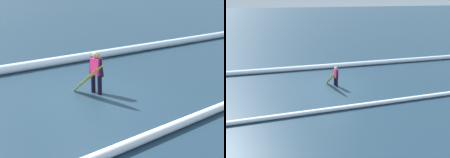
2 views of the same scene
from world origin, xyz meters
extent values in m
plane|color=#1D3446|center=(0.00, 0.00, 0.00)|extent=(176.69, 176.69, 0.00)
cylinder|color=black|center=(-0.32, 0.10, 0.31)|extent=(0.14, 0.14, 0.63)
cylinder|color=black|center=(-0.24, -0.17, 0.31)|extent=(0.14, 0.14, 0.63)
cube|color=#D82672|center=(-0.28, -0.03, 0.89)|extent=(0.29, 0.38, 0.53)
sphere|color=#968A58|center=(-0.28, -0.03, 1.26)|extent=(0.22, 0.22, 0.22)
cylinder|color=black|center=(-0.34, 0.17, 0.89)|extent=(0.09, 0.23, 0.57)
cylinder|color=black|center=(-0.22, -0.24, 0.89)|extent=(0.09, 0.17, 0.57)
ellipsoid|color=yellow|center=(0.09, 0.07, 0.59)|extent=(0.54, 1.42, 1.20)
ellipsoid|color=red|center=(0.09, 0.07, 0.59)|extent=(0.33, 1.12, 0.97)
cylinder|color=white|center=(-0.32, -3.68, 0.18)|extent=(25.02, 0.53, 0.37)
cylinder|color=white|center=(-1.52, 3.03, 0.12)|extent=(23.74, 1.06, 0.23)
camera|label=1|loc=(4.02, 7.31, 3.41)|focal=45.87mm
camera|label=2|loc=(2.41, 12.43, 5.75)|focal=33.24mm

